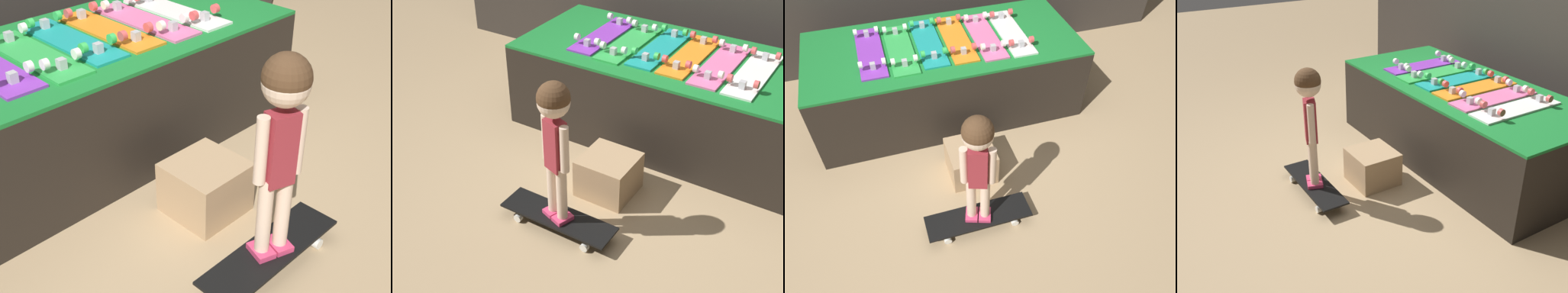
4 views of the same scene
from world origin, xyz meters
The scene contains 11 objects.
ground_plane centered at (0.00, 0.00, 0.00)m, with size 16.00×16.00×0.00m, color tan.
display_rack centered at (0.00, 0.60, 0.33)m, with size 2.29×1.03×0.67m.
skateboard_purple_on_rack centered at (-0.60, 0.62, 0.68)m, with size 0.20×0.75×0.09m.
skateboard_green_on_rack centered at (-0.36, 0.59, 0.68)m, with size 0.20×0.75×0.09m.
skateboard_teal_on_rack centered at (-0.12, 0.62, 0.68)m, with size 0.20×0.75×0.09m.
skateboard_orange_on_rack centered at (0.12, 0.62, 0.68)m, with size 0.20×0.75×0.09m.
skateboard_pink_on_rack centered at (0.36, 0.59, 0.68)m, with size 0.20×0.75×0.09m.
skateboard_white_on_rack centered at (0.60, 0.57, 0.68)m, with size 0.20×0.75×0.09m.
skateboard_on_floor centered at (-0.11, -0.76, 0.08)m, with size 0.75×0.21×0.09m.
child centered at (-0.11, -0.76, 0.74)m, with size 0.21×0.19×0.93m.
storage_box centered at (-0.02, -0.29, 0.14)m, with size 0.35×0.34×0.28m.
Camera 2 is at (1.38, -2.82, 2.34)m, focal length 50.00 mm.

